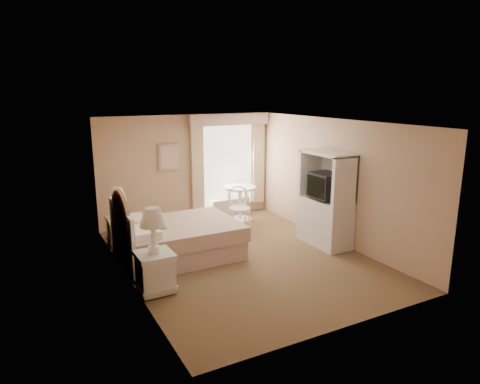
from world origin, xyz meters
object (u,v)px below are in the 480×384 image
nightstand_near (155,261)px  round_table (240,198)px  nightstand_far (119,223)px  cafe_chair (239,205)px  armoire (326,207)px  bed (173,239)px

nightstand_near → round_table: 4.00m
nightstand_far → cafe_chair: 2.59m
round_table → nightstand_near: bearing=-136.8°
cafe_chair → armoire: 1.99m
nightstand_far → nightstand_near: bearing=-90.0°
bed → round_table: size_ratio=2.62×
bed → nightstand_far: 1.40m
nightstand_near → round_table: nightstand_near is taller
cafe_chair → armoire: bearing=-42.9°
bed → nightstand_near: size_ratio=1.62×
nightstand_far → armoire: bearing=-28.1°
round_table → cafe_chair: bearing=-119.6°
nightstand_near → armoire: size_ratio=0.70×
nightstand_near → round_table: size_ratio=1.62×
nightstand_near → nightstand_far: 2.42m
nightstand_near → bed: bearing=59.5°
armoire → nightstand_far: bearing=151.9°
round_table → armoire: armoire is taller
nightstand_far → armoire: armoire is taller
cafe_chair → armoire: size_ratio=0.51×
bed → nightstand_far: size_ratio=1.86×
cafe_chair → armoire: armoire is taller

